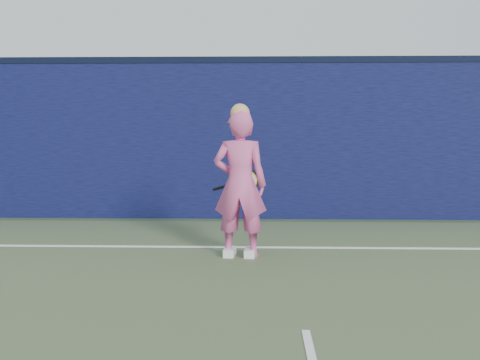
{
  "coord_description": "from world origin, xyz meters",
  "views": [
    {
      "loc": [
        -0.34,
        -3.33,
        1.53
      ],
      "look_at": [
        -0.57,
        3.51,
        0.89
      ],
      "focal_mm": 45.0,
      "sensor_mm": 36.0,
      "label": 1
    }
  ],
  "objects": [
    {
      "name": "backstop_wall",
      "position": [
        0.0,
        6.5,
        1.25
      ],
      "size": [
        24.0,
        0.4,
        2.5
      ],
      "primitive_type": "cube",
      "color": "black",
      "rests_on": "ground"
    },
    {
      "name": "wall_cap",
      "position": [
        0.0,
        6.5,
        2.55
      ],
      "size": [
        24.0,
        0.42,
        0.1
      ],
      "primitive_type": "cube",
      "color": "black",
      "rests_on": "backstop_wall"
    },
    {
      "name": "player",
      "position": [
        -0.57,
        3.51,
        0.85
      ],
      "size": [
        0.65,
        0.45,
        1.76
      ],
      "rotation": [
        0.0,
        0.0,
        3.06
      ],
      "color": "#D95496",
      "rests_on": "ground"
    },
    {
      "name": "racket",
      "position": [
        -0.53,
        3.95,
        0.84
      ],
      "size": [
        0.58,
        0.14,
        0.31
      ],
      "rotation": [
        0.0,
        0.0,
        -0.18
      ],
      "color": "black",
      "rests_on": "ground"
    }
  ]
}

